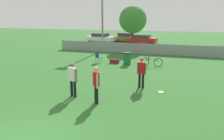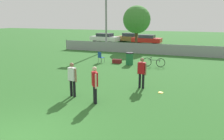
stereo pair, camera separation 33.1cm
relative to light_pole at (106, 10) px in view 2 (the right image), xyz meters
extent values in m
cube|color=gray|center=(4.52, -0.62, -3.99)|extent=(18.83, 0.03, 1.10)
cylinder|color=slate|center=(-4.90, -0.62, -3.93)|extent=(0.07, 0.07, 1.21)
cylinder|color=gray|center=(0.00, 0.00, -0.91)|extent=(0.20, 0.20, 7.25)
cylinder|color=#4C331E|center=(2.99, 2.00, -3.38)|extent=(0.32, 0.32, 2.31)
sphere|color=#3D7F33|center=(2.99, 2.00, -1.04)|extent=(3.17, 3.17, 3.17)
cylinder|color=black|center=(5.40, -14.76, -4.13)|extent=(0.13, 0.13, 0.81)
cylinder|color=black|center=(5.52, -14.92, -4.13)|extent=(0.13, 0.13, 0.81)
cube|color=#B21419|center=(5.46, -14.84, -3.42)|extent=(0.39, 0.43, 0.61)
sphere|color=#D8AD8C|center=(5.46, -14.84, -2.98)|extent=(0.21, 0.21, 0.21)
cylinder|color=#D8AD8C|center=(5.32, -14.66, -3.47)|extent=(0.08, 0.08, 0.64)
cylinder|color=#D8AD8C|center=(5.59, -15.02, -3.47)|extent=(0.08, 0.08, 0.64)
cylinder|color=black|center=(4.00, -14.43, -4.13)|extent=(0.13, 0.13, 0.81)
cylinder|color=black|center=(4.20, -14.47, -4.13)|extent=(0.13, 0.13, 0.81)
cube|color=silver|center=(4.10, -14.45, -3.42)|extent=(0.41, 0.30, 0.61)
sphere|color=#8C664C|center=(4.10, -14.45, -2.98)|extent=(0.21, 0.21, 0.21)
cylinder|color=#8C664C|center=(3.88, -14.40, -3.47)|extent=(0.08, 0.08, 0.64)
cylinder|color=#8C664C|center=(4.32, -14.50, -3.47)|extent=(0.08, 0.08, 0.64)
cylinder|color=black|center=(6.80, -12.02, -4.13)|extent=(0.13, 0.13, 0.81)
cylinder|color=black|center=(6.99, -12.06, -4.13)|extent=(0.13, 0.13, 0.81)
cube|color=#B21419|center=(6.89, -12.04, -3.42)|extent=(0.41, 0.30, 0.61)
sphere|color=#8C664C|center=(6.89, -12.04, -2.98)|extent=(0.21, 0.21, 0.21)
cylinder|color=#8C664C|center=(6.68, -11.99, -3.47)|extent=(0.08, 0.08, 0.64)
cylinder|color=#8C664C|center=(7.11, -12.09, -3.47)|extent=(0.08, 0.08, 0.64)
cylinder|color=yellow|center=(7.99, -12.45, -4.53)|extent=(0.26, 0.26, 0.03)
torus|color=yellow|center=(7.99, -12.45, -4.52)|extent=(0.27, 0.27, 0.03)
cylinder|color=#333338|center=(2.39, -6.37, -4.33)|extent=(0.02, 0.02, 0.42)
cylinder|color=#333338|center=(2.06, -6.23, -4.33)|extent=(0.02, 0.02, 0.42)
cylinder|color=#333338|center=(2.25, -6.70, -4.33)|extent=(0.02, 0.02, 0.42)
cylinder|color=#333338|center=(1.92, -6.56, -4.33)|extent=(0.02, 0.02, 0.42)
cube|color=navy|center=(2.16, -6.46, -4.10)|extent=(0.53, 0.53, 0.03)
cube|color=navy|center=(2.08, -6.64, -3.85)|extent=(0.38, 0.18, 0.47)
torus|color=black|center=(6.07, -6.54, -4.19)|extent=(0.69, 0.10, 0.69)
torus|color=black|center=(7.10, -6.46, -4.19)|extent=(0.69, 0.10, 0.69)
cylinder|color=black|center=(6.59, -6.50, -4.02)|extent=(0.95, 0.11, 0.04)
cylinder|color=black|center=(6.36, -6.52, -4.02)|extent=(0.03, 0.03, 0.35)
cylinder|color=black|center=(7.02, -6.47, -4.02)|extent=(0.03, 0.03, 0.32)
cube|color=black|center=(6.36, -6.52, -3.82)|extent=(0.16, 0.07, 0.04)
cylinder|color=black|center=(7.02, -6.47, -3.86)|extent=(0.06, 0.44, 0.03)
cylinder|color=#1E6638|center=(4.62, -6.44, -4.08)|extent=(0.59, 0.59, 0.92)
cylinder|color=black|center=(4.62, -6.44, -3.58)|extent=(0.62, 0.62, 0.08)
cube|color=maroon|center=(3.47, -6.22, -4.37)|extent=(0.74, 0.40, 0.33)
cube|color=black|center=(3.47, -6.22, -4.19)|extent=(0.63, 0.04, 0.02)
cylinder|color=black|center=(-2.27, 9.29, -4.21)|extent=(0.68, 0.28, 0.66)
cylinder|color=black|center=(-2.50, 7.77, -4.21)|extent=(0.68, 0.28, 0.66)
cylinder|color=black|center=(-5.07, 9.71, -4.21)|extent=(0.68, 0.28, 0.66)
cylinder|color=black|center=(-5.30, 8.20, -4.21)|extent=(0.68, 0.28, 0.66)
cube|color=white|center=(-3.78, 8.74, -4.00)|extent=(4.78, 2.42, 0.65)
cube|color=#2D333D|center=(-3.78, 8.74, -3.43)|extent=(2.58, 1.88, 0.48)
cylinder|color=black|center=(1.23, 10.76, -4.23)|extent=(0.64, 0.28, 0.62)
cylinder|color=black|center=(0.99, 9.32, -4.23)|extent=(0.64, 0.28, 0.62)
cylinder|color=black|center=(-1.22, 11.15, -4.23)|extent=(0.64, 0.28, 0.62)
cylinder|color=black|center=(-1.45, 9.72, -4.23)|extent=(0.64, 0.28, 0.62)
cube|color=olive|center=(-0.11, 10.24, -4.01)|extent=(4.22, 2.30, 0.68)
cube|color=#2D333D|center=(-0.11, 10.24, -3.41)|extent=(2.29, 1.79, 0.51)
cylinder|color=black|center=(4.20, 9.61, -4.22)|extent=(0.65, 0.22, 0.64)
cylinder|color=black|center=(4.10, 8.01, -4.22)|extent=(0.65, 0.22, 0.64)
cylinder|color=black|center=(1.59, 9.77, -4.22)|extent=(0.65, 0.22, 0.64)
cylinder|color=black|center=(1.49, 8.17, -4.22)|extent=(0.65, 0.22, 0.64)
cube|color=red|center=(2.84, 8.89, -4.02)|extent=(4.33, 2.08, 0.61)
cube|color=#2D333D|center=(2.84, 8.89, -3.48)|extent=(2.29, 1.74, 0.46)
camera|label=1|loc=(9.04, -23.22, -0.84)|focal=35.00mm
camera|label=2|loc=(9.35, -23.11, -0.84)|focal=35.00mm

